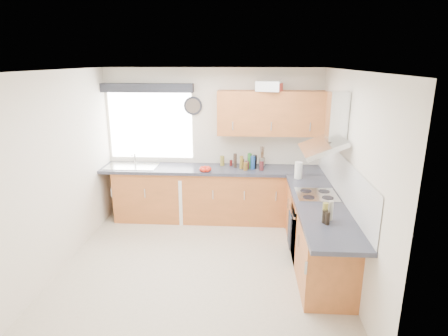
# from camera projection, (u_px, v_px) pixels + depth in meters

# --- Properties ---
(ground_plane) EXTENTS (3.60, 3.60, 0.00)m
(ground_plane) POSITION_uv_depth(u_px,v_px,m) (201.00, 265.00, 4.95)
(ground_plane) COLOR beige
(ceiling) EXTENTS (3.60, 3.60, 0.02)m
(ceiling) POSITION_uv_depth(u_px,v_px,m) (197.00, 70.00, 4.25)
(ceiling) COLOR white
(ceiling) RESTS_ON wall_back
(wall_back) EXTENTS (3.60, 0.02, 2.50)m
(wall_back) POSITION_uv_depth(u_px,v_px,m) (213.00, 144.00, 6.33)
(wall_back) COLOR silver
(wall_back) RESTS_ON ground_plane
(wall_front) EXTENTS (3.60, 0.02, 2.50)m
(wall_front) POSITION_uv_depth(u_px,v_px,m) (170.00, 244.00, 2.88)
(wall_front) COLOR silver
(wall_front) RESTS_ON ground_plane
(wall_left) EXTENTS (0.02, 3.60, 2.50)m
(wall_left) POSITION_uv_depth(u_px,v_px,m) (58.00, 172.00, 4.71)
(wall_left) COLOR silver
(wall_left) RESTS_ON ground_plane
(wall_right) EXTENTS (0.02, 3.60, 2.50)m
(wall_right) POSITION_uv_depth(u_px,v_px,m) (348.00, 178.00, 4.49)
(wall_right) COLOR silver
(wall_right) RESTS_ON ground_plane
(window) EXTENTS (1.40, 0.02, 1.10)m
(window) POSITION_uv_depth(u_px,v_px,m) (151.00, 126.00, 6.30)
(window) COLOR white
(window) RESTS_ON wall_back
(window_blind) EXTENTS (1.50, 0.18, 0.14)m
(window_blind) POSITION_uv_depth(u_px,v_px,m) (147.00, 88.00, 6.04)
(window_blind) COLOR #22242A
(window_blind) RESTS_ON wall_back
(splashback) EXTENTS (0.01, 3.00, 0.54)m
(splashback) POSITION_uv_depth(u_px,v_px,m) (341.00, 176.00, 4.80)
(splashback) COLOR white
(splashback) RESTS_ON wall_right
(base_cab_back) EXTENTS (3.00, 0.58, 0.86)m
(base_cab_back) POSITION_uv_depth(u_px,v_px,m) (206.00, 195.00, 6.29)
(base_cab_back) COLOR #A25729
(base_cab_back) RESTS_ON ground_plane
(base_cab_corner) EXTENTS (0.60, 0.60, 0.86)m
(base_cab_corner) POSITION_uv_depth(u_px,v_px,m) (302.00, 197.00, 6.18)
(base_cab_corner) COLOR #A25729
(base_cab_corner) RESTS_ON ground_plane
(base_cab_right) EXTENTS (0.58, 2.10, 0.86)m
(base_cab_right) POSITION_uv_depth(u_px,v_px,m) (317.00, 234.00, 4.88)
(base_cab_right) COLOR #A25729
(base_cab_right) RESTS_ON ground_plane
(worktop_back) EXTENTS (3.60, 0.62, 0.05)m
(worktop_back) POSITION_uv_depth(u_px,v_px,m) (211.00, 169.00, 6.14)
(worktop_back) COLOR #2B2D38
(worktop_back) RESTS_ON base_cab_back
(worktop_right) EXTENTS (0.62, 2.42, 0.05)m
(worktop_right) POSITION_uv_depth(u_px,v_px,m) (321.00, 206.00, 4.61)
(worktop_right) COLOR #2B2D38
(worktop_right) RESTS_ON base_cab_right
(sink) EXTENTS (0.84, 0.46, 0.10)m
(sink) POSITION_uv_depth(u_px,v_px,m) (132.00, 164.00, 6.21)
(sink) COLOR silver
(sink) RESTS_ON worktop_back
(oven) EXTENTS (0.56, 0.58, 0.85)m
(oven) POSITION_uv_depth(u_px,v_px,m) (314.00, 229.00, 5.03)
(oven) COLOR black
(oven) RESTS_ON ground_plane
(hob_plate) EXTENTS (0.52, 0.52, 0.01)m
(hob_plate) POSITION_uv_depth(u_px,v_px,m) (317.00, 195.00, 4.89)
(hob_plate) COLOR silver
(hob_plate) RESTS_ON worktop_right
(extractor_hood) EXTENTS (0.52, 0.78, 0.66)m
(extractor_hood) POSITION_uv_depth(u_px,v_px,m) (329.00, 131.00, 4.65)
(extractor_hood) COLOR silver
(extractor_hood) RESTS_ON wall_right
(upper_cabinets) EXTENTS (1.70, 0.35, 0.70)m
(upper_cabinets) POSITION_uv_depth(u_px,v_px,m) (271.00, 113.00, 5.95)
(upper_cabinets) COLOR #A25729
(upper_cabinets) RESTS_ON wall_back
(washing_machine) EXTENTS (0.64, 0.63, 0.77)m
(washing_machine) POSITION_uv_depth(u_px,v_px,m) (193.00, 197.00, 6.32)
(washing_machine) COLOR white
(washing_machine) RESTS_ON ground_plane
(wall_clock) EXTENTS (0.30, 0.04, 0.30)m
(wall_clock) POSITION_uv_depth(u_px,v_px,m) (193.00, 106.00, 6.13)
(wall_clock) COLOR #22242A
(wall_clock) RESTS_ON wall_back
(casserole) EXTENTS (0.42, 0.35, 0.15)m
(casserole) POSITION_uv_depth(u_px,v_px,m) (269.00, 86.00, 5.73)
(casserole) COLOR white
(casserole) RESTS_ON upper_cabinets
(storage_box) EXTENTS (0.32, 0.30, 0.12)m
(storage_box) POSITION_uv_depth(u_px,v_px,m) (273.00, 87.00, 5.73)
(storage_box) COLOR #A4332A
(storage_box) RESTS_ON upper_cabinets
(utensil_pot) EXTENTS (0.11, 0.11, 0.13)m
(utensil_pot) POSITION_uv_depth(u_px,v_px,m) (262.00, 162.00, 6.26)
(utensil_pot) COLOR gray
(utensil_pot) RESTS_ON worktop_back
(kitchen_roll) EXTENTS (0.14, 0.14, 0.25)m
(kitchen_roll) POSITION_uv_depth(u_px,v_px,m) (298.00, 170.00, 5.57)
(kitchen_roll) COLOR white
(kitchen_roll) RESTS_ON worktop_right
(tomato_cluster) EXTENTS (0.20, 0.20, 0.08)m
(tomato_cluster) POSITION_uv_depth(u_px,v_px,m) (205.00, 169.00, 5.94)
(tomato_cluster) COLOR red
(tomato_cluster) RESTS_ON worktop_back
(jar_0) EXTENTS (0.07, 0.07, 0.14)m
(jar_0) POSITION_uv_depth(u_px,v_px,m) (261.00, 166.00, 5.98)
(jar_0) COLOR #521D20
(jar_0) RESTS_ON worktop_back
(jar_1) EXTENTS (0.07, 0.07, 0.22)m
(jar_1) POSITION_uv_depth(u_px,v_px,m) (253.00, 162.00, 6.05)
(jar_1) COLOR navy
(jar_1) RESTS_ON worktop_back
(jar_2) EXTENTS (0.07, 0.07, 0.12)m
(jar_2) POSITION_uv_depth(u_px,v_px,m) (247.00, 165.00, 6.07)
(jar_2) COLOR #4D1B1E
(jar_2) RESTS_ON worktop_back
(jar_3) EXTENTS (0.04, 0.04, 0.13)m
(jar_3) POSITION_uv_depth(u_px,v_px,m) (243.00, 163.00, 6.19)
(jar_3) COLOR brown
(jar_3) RESTS_ON worktop_back
(jar_4) EXTENTS (0.07, 0.07, 0.25)m
(jar_4) POSITION_uv_depth(u_px,v_px,m) (250.00, 161.00, 6.07)
(jar_4) COLOR #205A22
(jar_4) RESTS_ON worktop_back
(jar_5) EXTENTS (0.07, 0.07, 0.16)m
(jar_5) POSITION_uv_depth(u_px,v_px,m) (222.00, 161.00, 6.25)
(jar_5) COLOR olive
(jar_5) RESTS_ON worktop_back
(jar_6) EXTENTS (0.05, 0.05, 0.09)m
(jar_6) POSITION_uv_depth(u_px,v_px,m) (231.00, 163.00, 6.26)
(jar_6) COLOR maroon
(jar_6) RESTS_ON worktop_back
(jar_7) EXTENTS (0.07, 0.07, 0.13)m
(jar_7) POSITION_uv_depth(u_px,v_px,m) (246.00, 166.00, 5.99)
(jar_7) COLOR brown
(jar_7) RESTS_ON worktop_back
(jar_8) EXTENTS (0.07, 0.07, 0.22)m
(jar_8) POSITION_uv_depth(u_px,v_px,m) (255.00, 162.00, 6.09)
(jar_8) COLOR black
(jar_8) RESTS_ON worktop_back
(jar_9) EXTENTS (0.04, 0.04, 0.11)m
(jar_9) POSITION_uv_depth(u_px,v_px,m) (262.00, 165.00, 6.12)
(jar_9) COLOR navy
(jar_9) RESTS_ON worktop_back
(jar_10) EXTENTS (0.06, 0.06, 0.21)m
(jar_10) POSITION_uv_depth(u_px,v_px,m) (241.00, 162.00, 6.07)
(jar_10) COLOR olive
(jar_10) RESTS_ON worktop_back
(jar_11) EXTENTS (0.06, 0.06, 0.23)m
(jar_11) POSITION_uv_depth(u_px,v_px,m) (235.00, 161.00, 6.14)
(jar_11) COLOR #35261D
(jar_11) RESTS_ON worktop_back
(bottle_0) EXTENTS (0.05, 0.05, 0.22)m
(bottle_0) POSITION_uv_depth(u_px,v_px,m) (331.00, 211.00, 4.11)
(bottle_0) COLOR #A39D8B
(bottle_0) RESTS_ON worktop_right
(bottle_1) EXTENTS (0.05, 0.05, 0.14)m
(bottle_1) POSITION_uv_depth(u_px,v_px,m) (327.00, 218.00, 4.01)
(bottle_1) COLOR black
(bottle_1) RESTS_ON worktop_right
(bottle_2) EXTENTS (0.06, 0.06, 0.15)m
(bottle_2) POSITION_uv_depth(u_px,v_px,m) (325.00, 216.00, 4.05)
(bottle_2) COLOR black
(bottle_2) RESTS_ON worktop_right
(bottle_3) EXTENTS (0.06, 0.06, 0.21)m
(bottle_3) POSITION_uv_depth(u_px,v_px,m) (325.00, 212.00, 4.09)
(bottle_3) COLOR olive
(bottle_3) RESTS_ON worktop_right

